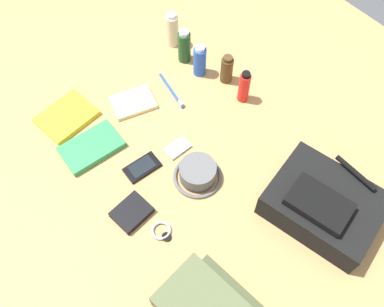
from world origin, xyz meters
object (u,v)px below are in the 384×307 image
(wristwatch, at_px, (162,231))
(toothbrush, at_px, (173,92))
(wallet, at_px, (132,212))
(cell_phone, at_px, (142,167))
(backpack, at_px, (323,205))
(paperback_novel, at_px, (67,117))
(notepad, at_px, (133,102))
(sunscreen_spray, at_px, (244,87))
(media_player, at_px, (177,148))
(shampoo_bottle, at_px, (184,46))
(bucket_hat, at_px, (198,173))
(lotion_bottle, at_px, (172,30))
(travel_guidebook, at_px, (92,147))
(deodorant_spray, at_px, (200,60))
(cologne_bottle, at_px, (227,69))

(wristwatch, height_order, toothbrush, toothbrush)
(wristwatch, relative_size, wallet, 0.65)
(cell_phone, bearing_deg, backpack, 34.99)
(paperback_novel, height_order, notepad, paperback_novel)
(sunscreen_spray, relative_size, media_player, 1.59)
(sunscreen_spray, height_order, cell_phone, sunscreen_spray)
(sunscreen_spray, xyz_separation_m, cell_phone, (0.00, -0.45, -0.06))
(wristwatch, bearing_deg, shampoo_bottle, 135.52)
(shampoo_bottle, bearing_deg, bucket_hat, -34.23)
(paperback_novel, bearing_deg, notepad, 66.11)
(bucket_hat, bearing_deg, wristwatch, -69.65)
(lotion_bottle, distance_m, travel_guidebook, 0.56)
(notepad, bearing_deg, cell_phone, -13.09)
(backpack, xyz_separation_m, deodorant_spray, (-0.67, 0.08, 0.01))
(shampoo_bottle, height_order, wallet, shampoo_bottle)
(cologne_bottle, distance_m, travel_guidebook, 0.56)
(lotion_bottle, xyz_separation_m, paperback_novel, (0.05, -0.51, -0.06))
(cell_phone, relative_size, toothbrush, 0.66)
(cologne_bottle, distance_m, paperback_novel, 0.60)
(lotion_bottle, distance_m, shampoo_bottle, 0.10)
(wristwatch, bearing_deg, travel_guidebook, -179.58)
(backpack, xyz_separation_m, toothbrush, (-0.66, -0.06, -0.05))
(backpack, distance_m, paperback_novel, 0.91)
(wristwatch, xyz_separation_m, toothbrush, (-0.40, 0.36, 0.00))
(paperback_novel, xyz_separation_m, notepad, (0.10, 0.22, -0.00))
(deodorant_spray, bearing_deg, media_player, -52.31)
(lotion_bottle, distance_m, media_player, 0.50)
(bucket_hat, bearing_deg, travel_guidebook, -146.33)
(shampoo_bottle, relative_size, deodorant_spray, 1.05)
(cologne_bottle, height_order, paperback_novel, cologne_bottle)
(lotion_bottle, distance_m, wallet, 0.74)
(lotion_bottle, xyz_separation_m, media_player, (0.40, -0.29, -0.07))
(shampoo_bottle, distance_m, cell_phone, 0.51)
(sunscreen_spray, bearing_deg, media_player, -86.57)
(paperback_novel, distance_m, media_player, 0.41)
(media_player, bearing_deg, backpack, 23.10)
(backpack, relative_size, media_player, 4.35)
(cell_phone, bearing_deg, notepad, 150.84)
(backpack, relative_size, deodorant_spray, 2.75)
(sunscreen_spray, height_order, media_player, sunscreen_spray)
(shampoo_bottle, xyz_separation_m, cologne_bottle, (0.18, 0.05, -0.01))
(travel_guidebook, bearing_deg, toothbrush, 92.50)
(cell_phone, bearing_deg, media_player, 83.80)
(bucket_hat, relative_size, deodorant_spray, 1.19)
(travel_guidebook, relative_size, media_player, 2.39)
(backpack, height_order, paperback_novel, backpack)
(cell_phone, xyz_separation_m, wallet, (0.11, -0.12, 0.01))
(wristwatch, relative_size, toothbrush, 0.40)
(lotion_bottle, xyz_separation_m, cell_phone, (0.38, -0.43, -0.06))
(media_player, xyz_separation_m, wallet, (0.10, -0.25, 0.01))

